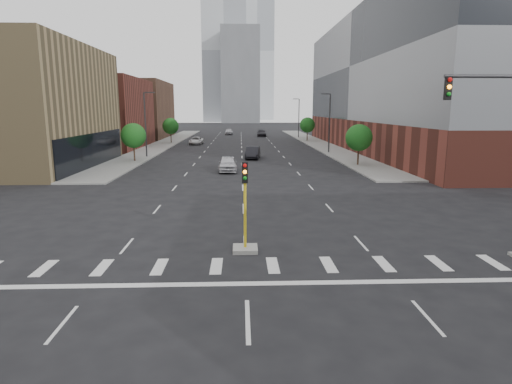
{
  "coord_description": "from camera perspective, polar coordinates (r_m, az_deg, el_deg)",
  "views": [
    {
      "loc": [
        -0.2,
        -10.97,
        6.86
      ],
      "look_at": [
        0.61,
        11.22,
        2.5
      ],
      "focal_mm": 30.0,
      "sensor_mm": 36.0,
      "label": 1
    }
  ],
  "objects": [
    {
      "name": "building_right_main",
      "position": [
        77.05,
        21.21,
        13.45
      ],
      "size": [
        24.0,
        70.0,
        22.0
      ],
      "color": "brown",
      "rests_on": "ground"
    },
    {
      "name": "building_left_far_b",
      "position": [
        106.53,
        -17.22,
        10.42
      ],
      "size": [
        20.0,
        24.0,
        13.0
      ],
      "primitive_type": "cube",
      "color": "brown",
      "rests_on": "ground"
    },
    {
      "name": "building_left_far_a",
      "position": [
        81.68,
        -21.94,
        9.71
      ],
      "size": [
        20.0,
        22.0,
        12.0
      ],
      "primitive_type": "cube",
      "color": "brown",
      "rests_on": "ground"
    },
    {
      "name": "tower_left",
      "position": [
        232.81,
        -4.19,
        18.01
      ],
      "size": [
        22.0,
        22.0,
        70.0
      ],
      "primitive_type": "cube",
      "color": "#B2B7BC",
      "rests_on": "ground"
    },
    {
      "name": "sidewalk_left_far",
      "position": [
        86.52,
        -12.0,
        6.36
      ],
      "size": [
        5.0,
        92.0,
        0.15
      ],
      "primitive_type": "cube",
      "color": "gray",
      "rests_on": "ground"
    },
    {
      "name": "tower_mid",
      "position": [
        211.51,
        -2.09,
        15.2
      ],
      "size": [
        18.0,
        18.0,
        44.0
      ],
      "primitive_type": "cube",
      "color": "slate",
      "rests_on": "ground"
    },
    {
      "name": "sidewalk_right_far",
      "position": [
        86.59,
        8.09,
        6.5
      ],
      "size": [
        5.0,
        92.0,
        0.15
      ],
      "primitive_type": "cube",
      "color": "gray",
      "rests_on": "ground"
    },
    {
      "name": "ground",
      "position": [
        12.94,
        -0.95,
        -20.9
      ],
      "size": [
        400.0,
        400.0,
        0.0
      ],
      "primitive_type": "plane",
      "color": "black",
      "rests_on": "ground"
    },
    {
      "name": "streetlight_right_a",
      "position": [
        67.39,
        9.7,
        9.37
      ],
      "size": [
        1.6,
        0.22,
        9.07
      ],
      "color": "#2D2D30",
      "rests_on": "ground"
    },
    {
      "name": "car_deep_right",
      "position": [
        106.52,
        0.75,
        7.84
      ],
      "size": [
        2.45,
        5.63,
        1.61
      ],
      "primitive_type": "imported",
      "rotation": [
        0.0,
        0.0,
        -0.03
      ],
      "color": "black",
      "rests_on": "ground"
    },
    {
      "name": "tree_right_far",
      "position": [
        92.14,
        6.87,
        8.87
      ],
      "size": [
        3.2,
        3.2,
        4.85
      ],
      "color": "#382619",
      "rests_on": "ground"
    },
    {
      "name": "car_near_left",
      "position": [
        47.32,
        -3.77,
        3.79
      ],
      "size": [
        2.05,
        5.03,
        1.71
      ],
      "primitive_type": "imported",
      "rotation": [
        0.0,
        0.0,
        0.01
      ],
      "color": "silver",
      "rests_on": "ground"
    },
    {
      "name": "tower_right",
      "position": [
        273.18,
        0.08,
        18.07
      ],
      "size": [
        20.0,
        20.0,
        80.0
      ],
      "primitive_type": "cube",
      "color": "#B2B7BC",
      "rests_on": "ground"
    },
    {
      "name": "car_far_left",
      "position": [
        83.81,
        -7.97,
        6.79
      ],
      "size": [
        2.56,
        5.23,
        1.43
      ],
      "primitive_type": "imported",
      "rotation": [
        0.0,
        0.0,
        -0.04
      ],
      "color": "silver",
      "rests_on": "ground"
    },
    {
      "name": "building_left_mid",
      "position": [
        57.82,
        -30.74,
        9.71
      ],
      "size": [
        20.0,
        24.0,
        14.0
      ],
      "primitive_type": "cube",
      "color": "#8F7950",
      "rests_on": "ground"
    },
    {
      "name": "streetlight_right_b",
      "position": [
        101.9,
        5.68,
        10.01
      ],
      "size": [
        1.6,
        0.22,
        9.07
      ],
      "color": "#2D2D30",
      "rests_on": "ground"
    },
    {
      "name": "median_traffic_signal",
      "position": [
        20.79,
        -1.46,
        -5.34
      ],
      "size": [
        1.2,
        1.2,
        4.4
      ],
      "color": "#999993",
      "rests_on": "ground"
    },
    {
      "name": "car_distant",
      "position": [
        114.23,
        -3.64,
        8.04
      ],
      "size": [
        2.04,
        4.8,
        1.62
      ],
      "primitive_type": "imported",
      "rotation": [
        0.0,
        0.0,
        -0.03
      ],
      "color": "silver",
      "rests_on": "ground"
    },
    {
      "name": "car_mid_right",
      "position": [
        59.45,
        -0.43,
        5.28
      ],
      "size": [
        2.32,
        5.22,
        1.67
      ],
      "primitive_type": "imported",
      "rotation": [
        0.0,
        0.0,
        -0.11
      ],
      "color": "black",
      "rests_on": "ground"
    },
    {
      "name": "streetlight_left",
      "position": [
        62.41,
        -14.48,
        9.06
      ],
      "size": [
        1.6,
        0.22,
        9.07
      ],
      "color": "#2D2D30",
      "rests_on": "ground"
    },
    {
      "name": "tree_right_near",
      "position": [
        53.02,
        13.56,
        7.05
      ],
      "size": [
        3.2,
        3.2,
        4.85
      ],
      "color": "#382619",
      "rests_on": "ground"
    },
    {
      "name": "tree_left_far",
      "position": [
        87.14,
        -11.32,
        8.61
      ],
      "size": [
        3.2,
        3.2,
        4.85
      ],
      "color": "#382619",
      "rests_on": "ground"
    },
    {
      "name": "tree_left_near",
      "position": [
        57.75,
        -16.03,
        7.24
      ],
      "size": [
        3.2,
        3.2,
        4.85
      ],
      "color": "#382619",
      "rests_on": "ground"
    }
  ]
}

